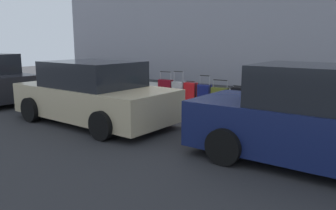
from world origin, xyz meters
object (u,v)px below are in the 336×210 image
Objects in this scene: suitcase_red_6 at (191,95)px; suitcase_silver_7 at (178,94)px; fire_hydrant at (141,90)px; suitcase_teal_2 at (257,102)px; suitcase_silver_0 at (295,109)px; suitcase_maroon_8 at (166,92)px; suitcase_black_3 at (238,101)px; parked_car_beige_1 at (94,94)px; suitcase_navy_5 at (204,97)px; bollard_post at (121,89)px; suitcase_maroon_1 at (275,109)px; parked_car_navy_0 at (329,121)px; suitcase_olive_4 at (220,100)px.

suitcase_silver_7 reaches higher than suitcase_red_6.
suitcase_teal_2 is at bearing -179.87° from fire_hydrant.
suitcase_silver_0 is 0.87× the size of suitcase_maroon_8.
suitcase_black_3 is 0.17× the size of parked_car_beige_1.
fire_hydrant is (2.33, -0.01, 0.03)m from suitcase_navy_5.
bollard_post is (5.60, 0.21, 0.08)m from suitcase_silver_0.
suitcase_teal_2 is 1.39× the size of suitcase_black_3.
suitcase_black_3 is (0.99, -0.01, 0.10)m from suitcase_maroon_1.
suitcase_silver_0 is at bearing -150.01° from parked_car_beige_1.
bollard_post is at bearing 2.48° from suitcase_navy_5.
fire_hydrant is at bearing -22.55° from parked_car_navy_0.
suitcase_silver_0 is 1.57× the size of suitcase_maroon_1.
suitcase_olive_4 is at bearing 173.04° from suitcase_navy_5.
suitcase_silver_7 reaches higher than suitcase_navy_5.
parked_car_beige_1 is at bearing 99.72° from fire_hydrant.
suitcase_maroon_1 is (0.46, 0.08, -0.03)m from suitcase_silver_0.
suitcase_red_6 is at bearing 174.35° from suitcase_maroon_8.
suitcase_silver_7 reaches higher than suitcase_olive_4.
suitcase_olive_4 is at bearing -37.54° from parked_car_navy_0.
bollard_post reaches higher than fire_hydrant.
fire_hydrant is (3.87, 0.01, 0.00)m from suitcase_teal_2.
suitcase_silver_0 is 1.21× the size of fire_hydrant.
suitcase_olive_4 is at bearing 177.32° from suitcase_red_6.
suitcase_silver_7 is 1.04× the size of suitcase_maroon_8.
suitcase_navy_5 is at bearing -127.74° from parked_car_beige_1.
fire_hydrant is at bearing -1.56° from suitcase_olive_4.
suitcase_black_3 is 1.95m from suitcase_silver_7.
suitcase_maroon_8 is (0.96, -0.10, 0.01)m from suitcase_red_6.
fire_hydrant is 6.47m from parked_car_navy_0.
suitcase_black_3 is 0.97× the size of suitcase_red_6.
parked_car_navy_0 is at bearing 136.52° from suitcase_black_3.
suitcase_teal_2 is (0.95, 0.05, 0.10)m from suitcase_silver_0.
fire_hydrant is (3.37, -0.01, 0.03)m from suitcase_black_3.
suitcase_red_6 reaches higher than bollard_post.
suitcase_navy_5 is 1.34× the size of fire_hydrant.
suitcase_teal_2 reaches higher than suitcase_red_6.
suitcase_silver_0 is 1.11× the size of suitcase_red_6.
suitcase_maroon_8 is (2.96, -0.05, -0.00)m from suitcase_teal_2.
suitcase_black_3 is at bearing -179.91° from suitcase_navy_5.
bollard_post reaches higher than suitcase_maroon_1.
suitcase_teal_2 is at bearing -178.05° from bollard_post.
suitcase_silver_0 reaches higher than suitcase_red_6.
suitcase_teal_2 is 3.26m from parked_car_navy_0.
suitcase_black_3 is at bearing 2.48° from suitcase_teal_2.
suitcase_maroon_8 is (3.91, -0.01, 0.10)m from suitcase_silver_0.
suitcase_navy_5 is 0.21× the size of parked_car_navy_0.
suitcase_black_3 is 1.05× the size of fire_hydrant.
suitcase_maroon_8 reaches higher than suitcase_black_3.
suitcase_olive_4 reaches higher than bollard_post.
parked_car_beige_1 is at bearing 35.80° from suitcase_teal_2.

